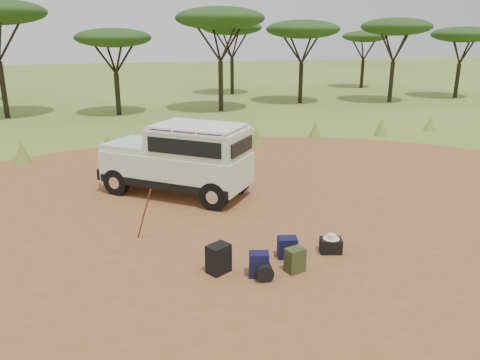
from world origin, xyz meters
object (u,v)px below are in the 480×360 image
object	(u,v)px
safari_vehicle	(181,161)
duffel_navy	(287,247)
backpack_navy	(259,265)
hard_case	(331,246)
backpack_black	(219,259)
backpack_olive	(295,260)
walking_staff	(144,214)

from	to	relation	value
safari_vehicle	duffel_navy	world-z (taller)	safari_vehicle
safari_vehicle	backpack_navy	xyz separation A→B (m)	(0.51, -5.19, -0.77)
hard_case	safari_vehicle	bearing A→B (deg)	133.77
safari_vehicle	backpack_black	size ratio (longest dim) A/B	7.41
backpack_olive	backpack_black	bearing A→B (deg)	149.40
backpack_black	backpack_navy	distance (m)	0.79
backpack_black	walking_staff	bearing A→B (deg)	92.95
backpack_olive	hard_case	xyz separation A→B (m)	(1.07, 0.54, -0.09)
backpack_olive	hard_case	bearing A→B (deg)	12.79
walking_staff	backpack_navy	size ratio (longest dim) A/B	2.74
safari_vehicle	backpack_olive	size ratio (longest dim) A/B	8.71
backpack_navy	hard_case	bearing A→B (deg)	32.63
safari_vehicle	duffel_navy	bearing A→B (deg)	-32.85
backpack_olive	walking_staff	bearing A→B (deg)	123.75
safari_vehicle	backpack_navy	world-z (taller)	safari_vehicle
backpack_black	backpack_olive	xyz separation A→B (m)	(1.43, -0.42, -0.04)
backpack_navy	duffel_navy	size ratio (longest dim) A/B	1.11
backpack_black	duffel_navy	size ratio (longest dim) A/B	1.32
walking_staff	backpack_black	bearing A→B (deg)	-98.23
backpack_olive	hard_case	distance (m)	1.21
duffel_navy	backpack_black	bearing A→B (deg)	-159.34
backpack_olive	duffel_navy	size ratio (longest dim) A/B	1.12
backpack_navy	backpack_olive	distance (m)	0.73
backpack_black	backpack_navy	world-z (taller)	backpack_black
backpack_navy	hard_case	xyz separation A→B (m)	(1.80, 0.50, -0.09)
backpack_black	backpack_navy	xyz separation A→B (m)	(0.70, -0.38, -0.05)
safari_vehicle	backpack_navy	distance (m)	5.27
walking_staff	duffel_navy	size ratio (longest dim) A/B	3.04
backpack_black	backpack_olive	bearing A→B (deg)	-44.94
walking_staff	hard_case	distance (m)	4.14
backpack_navy	backpack_olive	bearing A→B (deg)	13.54
backpack_olive	backpack_navy	bearing A→B (deg)	162.23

